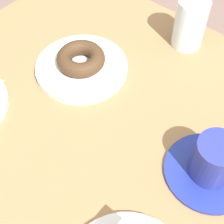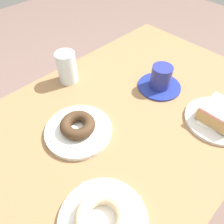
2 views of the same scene
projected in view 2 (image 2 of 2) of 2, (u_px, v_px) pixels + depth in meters
ground_plane at (124, 199)px, 1.28m from camera, size 6.00×6.00×0.00m
table at (132, 127)px, 0.79m from camera, size 0.98×0.69×0.76m
plate_glazed_square at (217, 120)px, 0.68m from camera, size 0.19×0.19×0.01m
napkin_glazed_square at (217, 118)px, 0.67m from camera, size 0.14×0.14×0.00m
donut_glazed_square at (220, 113)px, 0.65m from camera, size 0.10×0.10×0.05m
plate_chocolate_ring at (79, 131)px, 0.64m from camera, size 0.20×0.20×0.01m
napkin_chocolate_ring at (78, 129)px, 0.64m from camera, size 0.17×0.17×0.00m
donut_chocolate_ring at (78, 125)px, 0.63m from camera, size 0.10×0.10×0.03m
plate_sugar_ring at (103, 221)px, 0.48m from camera, size 0.20×0.20×0.01m
napkin_sugar_ring at (103, 220)px, 0.47m from camera, size 0.20×0.20×0.00m
donut_sugar_ring at (103, 218)px, 0.46m from camera, size 0.12×0.12×0.03m
water_glass at (67, 67)px, 0.77m from camera, size 0.07×0.07×0.11m
coffee_cup at (161, 79)px, 0.76m from camera, size 0.15×0.15×0.09m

